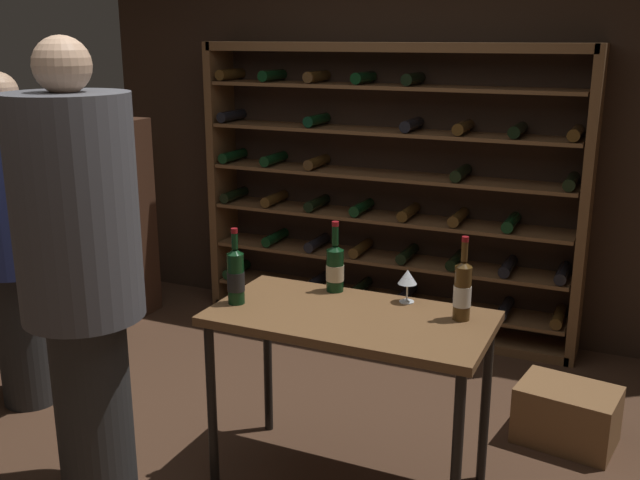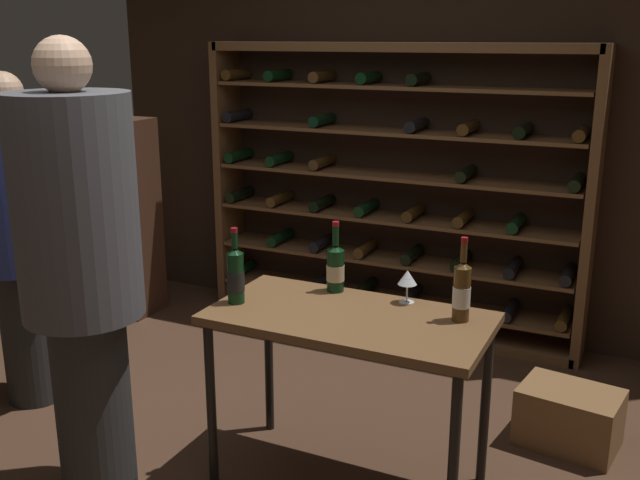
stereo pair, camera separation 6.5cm
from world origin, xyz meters
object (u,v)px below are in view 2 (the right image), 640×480
object	(u,v)px
wine_crate	(569,417)
wine_bottle_green_slim	(335,267)
person_guest_khaki	(18,228)
wine_glass_stemmed_center	(407,279)
person_bystander_dark_jacket	(80,259)
wine_bottle_red_label	(236,275)
tasting_table	(349,333)
display_cabinet	(124,217)
wine_rack	(389,194)
wine_bottle_gold_foil	(462,291)

from	to	relation	value
wine_crate	wine_bottle_green_slim	distance (m)	1.44
person_guest_khaki	wine_glass_stemmed_center	xyz separation A→B (m)	(2.13, 0.25, -0.06)
person_bystander_dark_jacket	wine_bottle_green_slim	xyz separation A→B (m)	(0.82, 0.80, -0.15)
wine_bottle_red_label	wine_bottle_green_slim	world-z (taller)	wine_bottle_red_label
tasting_table	display_cabinet	bearing A→B (deg)	150.66
person_guest_khaki	wine_glass_stemmed_center	size ratio (longest dim) A/B	11.80
wine_bottle_green_slim	wine_glass_stemmed_center	world-z (taller)	wine_bottle_green_slim
wine_crate	display_cabinet	xyz separation A→B (m)	(-3.27, 0.56, 0.57)
wine_crate	tasting_table	bearing A→B (deg)	-138.38
wine_rack	person_bystander_dark_jacket	world-z (taller)	person_bystander_dark_jacket
wine_rack	wine_glass_stemmed_center	world-z (taller)	wine_rack
wine_rack	person_bystander_dark_jacket	bearing A→B (deg)	-101.57
display_cabinet	wine_bottle_red_label	bearing A→B (deg)	-37.40
display_cabinet	wine_bottle_gold_foil	world-z (taller)	display_cabinet
wine_bottle_green_slim	wine_glass_stemmed_center	distance (m)	0.36
wine_bottle_green_slim	wine_glass_stemmed_center	bearing A→B (deg)	-1.16
wine_bottle_green_slim	person_bystander_dark_jacket	bearing A→B (deg)	-135.63
wine_rack	wine_crate	xyz separation A→B (m)	(1.39, -1.08, -0.82)
wine_crate	wine_bottle_red_label	distance (m)	1.85
wine_crate	wine_bottle_gold_foil	bearing A→B (deg)	-123.49
tasting_table	person_guest_khaki	distance (m)	1.97
person_bystander_dark_jacket	wine_glass_stemmed_center	distance (m)	1.43
tasting_table	wine_glass_stemmed_center	distance (m)	0.37
person_bystander_dark_jacket	wine_bottle_gold_foil	bearing A→B (deg)	-163.12
wine_crate	wine_bottle_gold_foil	size ratio (longest dim) A/B	1.30
person_guest_khaki	wine_bottle_red_label	size ratio (longest dim) A/B	5.22
wine_rack	display_cabinet	xyz separation A→B (m)	(-1.88, -0.52, -0.25)
wine_crate	wine_glass_stemmed_center	size ratio (longest dim) A/B	3.07
tasting_table	wine_glass_stemmed_center	size ratio (longest dim) A/B	7.86
display_cabinet	wine_glass_stemmed_center	size ratio (longest dim) A/B	9.28
wine_rack	wine_bottle_red_label	bearing A→B (deg)	-90.57
wine_rack	tasting_table	bearing A→B (deg)	-74.81
person_bystander_dark_jacket	wine_bottle_gold_foil	distance (m)	1.62
wine_rack	wine_crate	distance (m)	1.94
display_cabinet	person_bystander_dark_jacket	bearing A→B (deg)	-53.66
wine_bottle_red_label	wine_glass_stemmed_center	size ratio (longest dim) A/B	2.26
wine_crate	wine_rack	bearing A→B (deg)	142.20
display_cabinet	wine_glass_stemmed_center	world-z (taller)	display_cabinet
wine_rack	wine_crate	size ratio (longest dim) A/B	5.55
tasting_table	wine_glass_stemmed_center	world-z (taller)	wine_glass_stemmed_center
tasting_table	wine_glass_stemmed_center	bearing A→B (deg)	53.88
wine_crate	wine_glass_stemmed_center	xyz separation A→B (m)	(-0.70, -0.54, 0.80)
person_bystander_dark_jacket	wine_glass_stemmed_center	bearing A→B (deg)	-154.46
wine_crate	person_guest_khaki	bearing A→B (deg)	-164.41
wine_crate	display_cabinet	size ratio (longest dim) A/B	0.33
wine_bottle_gold_foil	wine_bottle_green_slim	world-z (taller)	wine_bottle_gold_foil
person_guest_khaki	wine_bottle_gold_foil	bearing A→B (deg)	-76.69
wine_crate	wine_bottle_red_label	world-z (taller)	wine_bottle_red_label
display_cabinet	wine_bottle_gold_foil	xyz separation A→B (m)	(2.84, -1.20, 0.25)
wine_rack	wine_crate	world-z (taller)	wine_rack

